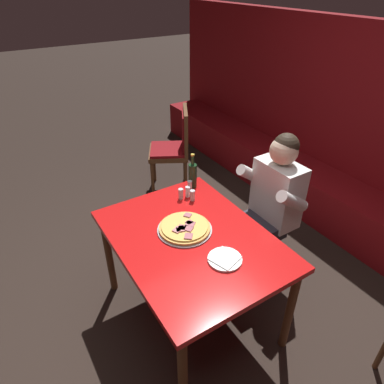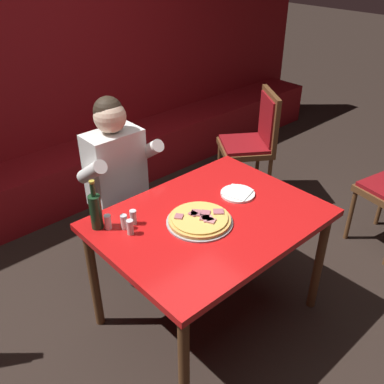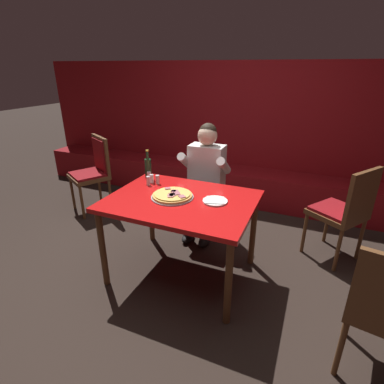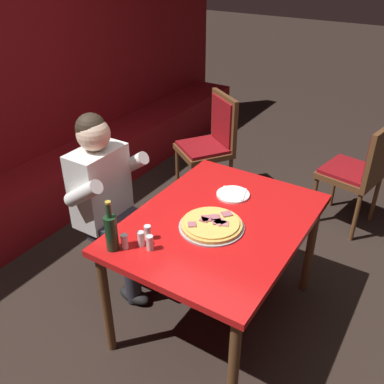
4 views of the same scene
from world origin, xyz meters
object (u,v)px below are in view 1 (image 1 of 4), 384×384
Objects in this scene: beer_bottle at (193,175)px; diner_seated_blue_shirt at (268,204)px; pizza at (185,228)px; shaker_black_pepper at (188,192)px; dining_chair_side_aisle at (175,145)px; shaker_parmesan at (181,194)px; plate_white_paper at (225,259)px; shaker_oregano at (190,186)px; shaker_red_pepper_flakes at (193,196)px; main_dining_table at (191,247)px.

beer_bottle is 0.64m from diner_seated_blue_shirt.
shaker_black_pepper reaches higher than pizza.
shaker_black_pepper is 1.39m from dining_chair_side_aisle.
beer_bottle is at bearing 120.29° from shaker_parmesan.
beer_bottle is (-0.44, 0.34, 0.09)m from pizza.
diner_seated_blue_shirt is at bearing -2.30° from dining_chair_side_aisle.
shaker_black_pepper is (-0.34, 0.23, 0.02)m from pizza.
plate_white_paper is 2.44× the size of shaker_parmesan.
diner_seated_blue_shirt reaches higher than shaker_oregano.
shaker_parmesan is at bearing -135.77° from shaker_red_pepper_flakes.
diner_seated_blue_shirt is 1.29× the size of dining_chair_side_aisle.
shaker_oregano is 1.00× the size of shaker_black_pepper.
pizza is at bearing -90.24° from diner_seated_blue_shirt.
diner_seated_blue_shirt is (0.00, 0.76, -0.08)m from pizza.
plate_white_paper is at bearing 11.34° from main_dining_table.
shaker_black_pepper reaches higher than main_dining_table.
shaker_oregano is at bearing -131.08° from diner_seated_blue_shirt.
plate_white_paper is 0.72× the size of beer_bottle.
shaker_parmesan is at bearing 153.34° from pizza.
shaker_oregano is at bearing 138.22° from shaker_black_pepper.
shaker_oregano is 0.63m from diner_seated_blue_shirt.
diner_seated_blue_shirt is at bearing 117.72° from plate_white_paper.
plate_white_paper is at bearing -16.73° from shaker_oregano.
shaker_parmesan and shaker_black_pepper have the same top height.
dining_chair_side_aisle reaches higher than pizza.
main_dining_table is 14.53× the size of shaker_red_pepper_flakes.
plate_white_paper is 0.67m from shaker_red_pepper_flakes.
main_dining_table is 1.26× the size of dining_chair_side_aisle.
shaker_black_pepper is (0.06, -0.06, 0.00)m from shaker_oregano.
dining_chair_side_aisle is (-1.58, 0.82, -0.21)m from pizza.
plate_white_paper is at bearing -21.45° from dining_chair_side_aisle.
shaker_parmesan is 1.00× the size of shaker_black_pepper.
plate_white_paper is 0.81m from shaker_oregano.
beer_bottle reaches higher than main_dining_table.
shaker_black_pepper is at bearing -123.12° from diner_seated_blue_shirt.
dining_chair_side_aisle is (-1.24, 0.59, -0.23)m from shaker_black_pepper.
shaker_parmesan reaches higher than plate_white_paper.
main_dining_table is at bearing -22.02° from shaker_parmesan.
dining_chair_side_aisle is (-1.66, 0.82, -0.11)m from main_dining_table.
beer_bottle reaches higher than plate_white_paper.
shaker_black_pepper is 0.09× the size of dining_chair_side_aisle.
shaker_black_pepper is 0.64m from diner_seated_blue_shirt.
shaker_red_pepper_flakes is (-0.28, 0.24, 0.02)m from pizza.
beer_bottle is at bearing 147.00° from main_dining_table.
dining_chair_side_aisle is (-1.95, 0.77, -0.20)m from plate_white_paper.
pizza is at bearing -35.70° from shaker_oregano.
shaker_oregano is at bearing 117.52° from shaker_parmesan.
beer_bottle reaches higher than dining_chair_side_aisle.
pizza is at bearing -40.48° from shaker_red_pepper_flakes.
pizza is 0.50m from shaker_oregano.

